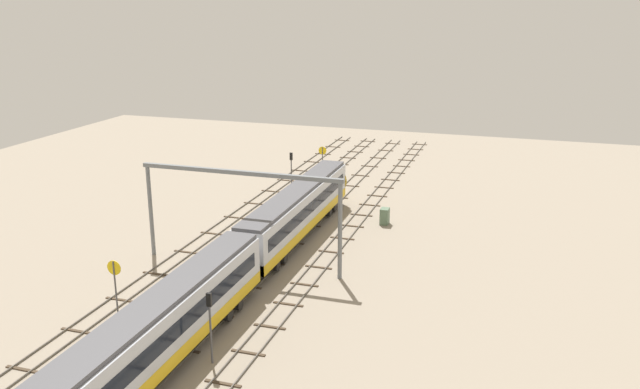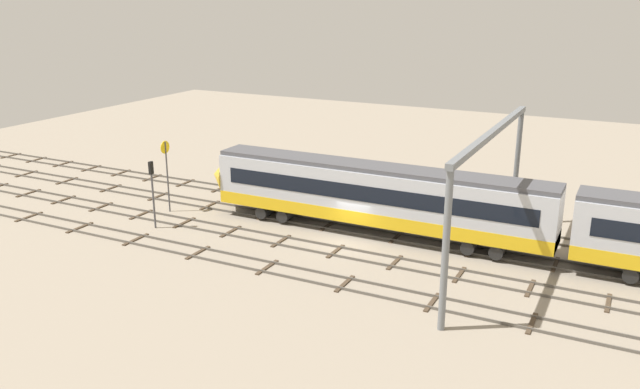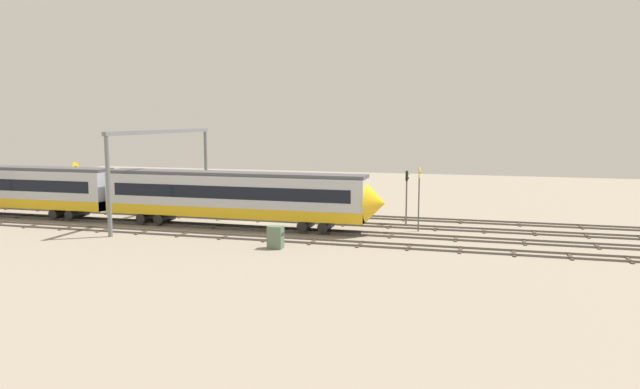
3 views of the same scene
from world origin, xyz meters
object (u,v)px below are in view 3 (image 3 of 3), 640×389
object	(u,v)px
signal_light_trackside_departure	(407,190)
train	(117,193)
relay_cabinet	(276,237)
overhead_gantry	(164,152)
speed_sign_mid_trackside	(419,190)
speed_sign_near_foreground	(75,177)

from	to	relation	value
signal_light_trackside_departure	train	bearing A→B (deg)	-167.27
train	relay_cabinet	bearing A→B (deg)	-21.43
overhead_gantry	speed_sign_mid_trackside	bearing A→B (deg)	0.74
overhead_gantry	relay_cabinet	xyz separation A→B (m)	(14.62, -9.44, -5.61)
speed_sign_mid_trackside	signal_light_trackside_departure	bearing A→B (deg)	113.79
train	relay_cabinet	size ratio (longest dim) A/B	29.87
speed_sign_mid_trackside	relay_cabinet	bearing A→B (deg)	-134.25
signal_light_trackside_departure	relay_cabinet	distance (m)	15.58
relay_cabinet	overhead_gantry	bearing A→B (deg)	147.15
speed_sign_mid_trackside	relay_cabinet	world-z (taller)	speed_sign_mid_trackside
train	signal_light_trackside_departure	distance (m)	27.04
train	signal_light_trackside_departure	world-z (taller)	train
speed_sign_near_foreground	speed_sign_mid_trackside	xyz separation A→B (m)	(37.00, -3.46, 0.23)
relay_cabinet	signal_light_trackside_departure	bearing A→B (deg)	58.74
speed_sign_near_foreground	relay_cabinet	distance (m)	30.61
train	speed_sign_mid_trackside	xyz separation A→B (m)	(27.88, 2.54, 0.96)
overhead_gantry	speed_sign_mid_trackside	size ratio (longest dim) A/B	3.29
train	overhead_gantry	size ratio (longest dim) A/B	2.76
train	speed_sign_mid_trackside	world-z (taller)	speed_sign_mid_trackside
overhead_gantry	signal_light_trackside_departure	distance (m)	23.16
relay_cabinet	train	bearing A→B (deg)	158.57
speed_sign_near_foreground	overhead_gantry	bearing A→B (deg)	-16.31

